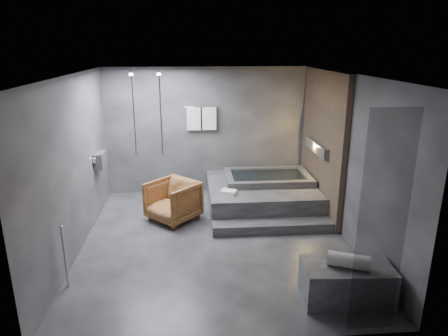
{
  "coord_description": "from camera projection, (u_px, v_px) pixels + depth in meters",
  "views": [
    {
      "loc": [
        -0.38,
        -6.23,
        3.23
      ],
      "look_at": [
        0.17,
        0.3,
        1.21
      ],
      "focal_mm": 32.0,
      "sensor_mm": 36.0,
      "label": 1
    }
  ],
  "objects": [
    {
      "name": "driftwood_chair",
      "position": [
        173.0,
        201.0,
        7.62
      ],
      "size": [
        1.18,
        1.18,
        0.77
      ],
      "primitive_type": "imported",
      "rotation": [
        0.0,
        0.0,
        -0.77
      ],
      "color": "#4D2A13",
      "rests_on": "ground"
    },
    {
      "name": "concrete_bench",
      "position": [
        346.0,
        282.0,
        5.23
      ],
      "size": [
        1.17,
        0.7,
        0.51
      ],
      "primitive_type": "cube",
      "rotation": [
        0.0,
        0.0,
        -0.06
      ],
      "color": "#313234",
      "rests_on": "ground"
    },
    {
      "name": "room",
      "position": [
        238.0,
        139.0,
        6.66
      ],
      "size": [
        5.0,
        5.04,
        2.82
      ],
      "color": "#28292B",
      "rests_on": "ground"
    },
    {
      "name": "rolled_towel",
      "position": [
        348.0,
        261.0,
        5.08
      ],
      "size": [
        0.56,
        0.39,
        0.19
      ],
      "primitive_type": "cylinder",
      "rotation": [
        0.0,
        1.57,
        -0.42
      ],
      "color": "silver",
      "rests_on": "concrete_bench"
    },
    {
      "name": "deck_towel",
      "position": [
        229.0,
        192.0,
        7.65
      ],
      "size": [
        0.34,
        0.3,
        0.07
      ],
      "primitive_type": "cube",
      "rotation": [
        0.0,
        0.0,
        -0.42
      ],
      "color": "white",
      "rests_on": "tub_deck"
    },
    {
      "name": "tub_step",
      "position": [
        273.0,
        226.0,
        7.23
      ],
      "size": [
        2.2,
        0.36,
        0.18
      ],
      "primitive_type": "cube",
      "color": "#2D2D2F",
      "rests_on": "ground"
    },
    {
      "name": "tub_deck",
      "position": [
        262.0,
        195.0,
        8.3
      ],
      "size": [
        2.2,
        2.0,
        0.5
      ],
      "primitive_type": "cube",
      "color": "#2D2D2F",
      "rests_on": "ground"
    }
  ]
}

